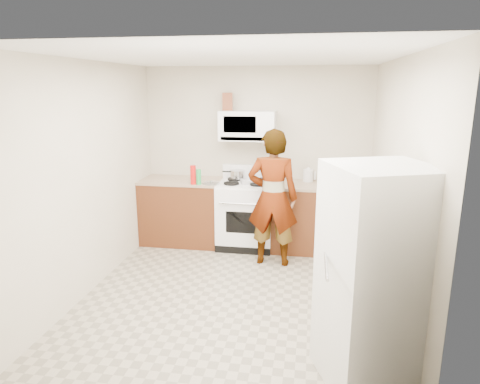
% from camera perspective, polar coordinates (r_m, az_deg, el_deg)
% --- Properties ---
extents(floor, '(3.60, 3.60, 0.00)m').
position_cam_1_polar(floor, '(4.85, -0.74, -13.43)').
color(floor, gray).
rests_on(floor, ground).
extents(back_wall, '(3.20, 0.02, 2.50)m').
position_cam_1_polar(back_wall, '(6.15, 2.19, 4.79)').
color(back_wall, beige).
rests_on(back_wall, floor).
extents(right_wall, '(0.02, 3.60, 2.50)m').
position_cam_1_polar(right_wall, '(4.42, 19.94, 0.32)').
color(right_wall, beige).
rests_on(right_wall, floor).
extents(cabinet_left, '(1.12, 0.62, 0.90)m').
position_cam_1_polar(cabinet_left, '(6.26, -7.73, -2.68)').
color(cabinet_left, '#572B14').
rests_on(cabinet_left, floor).
extents(counter_left, '(1.14, 0.64, 0.03)m').
position_cam_1_polar(counter_left, '(6.14, -7.87, 1.50)').
color(counter_left, tan).
rests_on(counter_left, cabinet_left).
extents(cabinet_right, '(0.80, 0.62, 0.90)m').
position_cam_1_polar(cabinet_right, '(5.99, 8.22, -3.46)').
color(cabinet_right, '#572B14').
rests_on(cabinet_right, floor).
extents(counter_right, '(0.82, 0.64, 0.03)m').
position_cam_1_polar(counter_right, '(5.87, 8.38, 0.90)').
color(counter_right, tan).
rests_on(counter_right, cabinet_right).
extents(gas_range, '(0.76, 0.65, 1.13)m').
position_cam_1_polar(gas_range, '(6.04, 0.80, -2.83)').
color(gas_range, white).
rests_on(gas_range, floor).
extents(microwave, '(0.76, 0.38, 0.40)m').
position_cam_1_polar(microwave, '(5.93, 1.03, 8.84)').
color(microwave, white).
rests_on(microwave, back_wall).
extents(person, '(0.64, 0.42, 1.74)m').
position_cam_1_polar(person, '(5.36, 4.37, -0.80)').
color(person, tan).
rests_on(person, floor).
extents(fridge, '(0.90, 0.90, 1.70)m').
position_cam_1_polar(fridge, '(3.37, 17.61, -10.93)').
color(fridge, silver).
rests_on(fridge, floor).
extents(kettle, '(0.19, 0.19, 0.17)m').
position_cam_1_polar(kettle, '(6.02, 9.07, 2.19)').
color(kettle, silver).
rests_on(kettle, counter_right).
extents(jug, '(0.16, 0.16, 0.24)m').
position_cam_1_polar(jug, '(6.01, -1.68, 11.96)').
color(jug, '#612C17').
rests_on(jug, microwave).
extents(saucepan, '(0.26, 0.26, 0.11)m').
position_cam_1_polar(saucepan, '(6.07, -0.34, 2.36)').
color(saucepan, '#B3B3B8').
rests_on(saucepan, gas_range).
extents(tray, '(0.29, 0.24, 0.05)m').
position_cam_1_polar(tray, '(5.86, 1.35, 1.39)').
color(tray, white).
rests_on(tray, gas_range).
extents(bottle_spray, '(0.10, 0.10, 0.26)m').
position_cam_1_polar(bottle_spray, '(5.80, -6.27, 2.28)').
color(bottle_spray, red).
rests_on(bottle_spray, counter_left).
extents(bottle_hot_sauce, '(0.06, 0.06, 0.15)m').
position_cam_1_polar(bottle_hot_sauce, '(5.86, -6.33, 1.85)').
color(bottle_hot_sauce, '#F9A11B').
rests_on(bottle_hot_sauce, counter_left).
extents(bottle_green_cap, '(0.08, 0.08, 0.21)m').
position_cam_1_polar(bottle_green_cap, '(5.79, -5.53, 2.02)').
color(bottle_green_cap, green).
rests_on(bottle_green_cap, counter_left).
extents(pot_lid, '(0.31, 0.31, 0.01)m').
position_cam_1_polar(pot_lid, '(5.84, -3.86, 1.18)').
color(pot_lid, white).
rests_on(pot_lid, counter_left).
extents(broom, '(0.19, 0.20, 1.20)m').
position_cam_1_polar(broom, '(5.29, 17.01, -4.52)').
color(broom, white).
rests_on(broom, floor).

